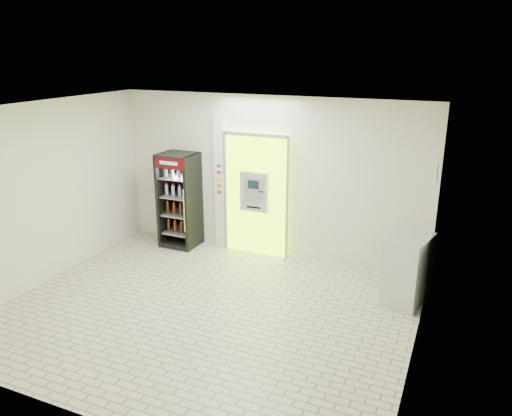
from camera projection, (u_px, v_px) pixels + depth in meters
The scene contains 7 objects.
ground at pixel (205, 311), 7.54m from camera, with size 6.00×6.00×0.00m, color beige.
room_shell at pixel (201, 194), 6.97m from camera, with size 6.00×6.00×6.00m.
atm_assembly at pixel (257, 194), 9.36m from camera, with size 1.30×0.24×2.33m.
pillar at pixel (220, 183), 9.65m from camera, with size 0.22×0.11×2.60m.
beverage_cooler at pixel (180, 202), 9.83m from camera, with size 0.70×0.67×1.87m.
steel_cabinet at pixel (408, 270), 7.67m from camera, with size 0.72×0.91×1.08m.
exit_sign at pixel (437, 173), 6.97m from camera, with size 0.02×0.22×0.26m.
Camera 1 is at (3.37, -5.83, 3.80)m, focal length 35.00 mm.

